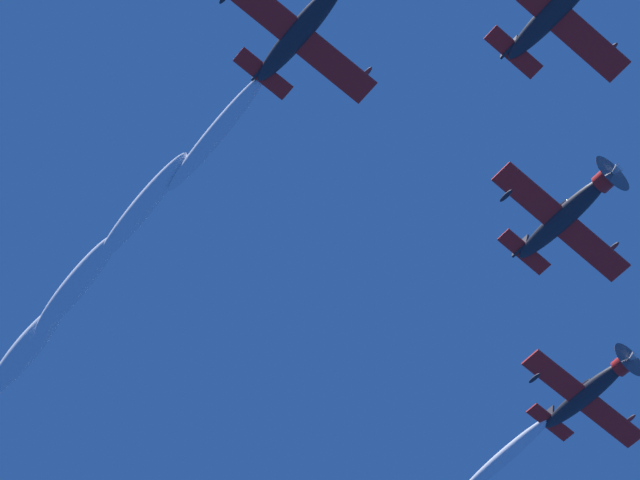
{
  "coord_description": "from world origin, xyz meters",
  "views": [
    {
      "loc": [
        -24.12,
        -25.72,
        1.76
      ],
      "look_at": [
        -7.68,
        15.24,
        61.81
      ],
      "focal_mm": 73.15,
      "sensor_mm": 36.0,
      "label": 1
    }
  ],
  "objects_px": {
    "airplane_slot_tail": "(588,393)",
    "airplane_right_wingman": "(303,27)",
    "airplane_lead": "(560,5)",
    "airplane_left_wingman": "(566,215)"
  },
  "relations": [
    {
      "from": "airplane_left_wingman",
      "to": "airplane_lead",
      "type": "bearing_deg",
      "value": -119.33
    },
    {
      "from": "airplane_lead",
      "to": "airplane_right_wingman",
      "type": "relative_size",
      "value": 0.99
    },
    {
      "from": "airplane_left_wingman",
      "to": "airplane_right_wingman",
      "type": "distance_m",
      "value": 18.59
    },
    {
      "from": "airplane_slot_tail",
      "to": "airplane_right_wingman",
      "type": "bearing_deg",
      "value": -145.9
    },
    {
      "from": "airplane_lead",
      "to": "airplane_right_wingman",
      "type": "distance_m",
      "value": 12.86
    },
    {
      "from": "airplane_lead",
      "to": "airplane_left_wingman",
      "type": "height_order",
      "value": "airplane_lead"
    },
    {
      "from": "airplane_lead",
      "to": "airplane_slot_tail",
      "type": "bearing_deg",
      "value": 58.08
    },
    {
      "from": "airplane_right_wingman",
      "to": "airplane_lead",
      "type": "bearing_deg",
      "value": -24.72
    },
    {
      "from": "airplane_left_wingman",
      "to": "airplane_slot_tail",
      "type": "bearing_deg",
      "value": 55.85
    },
    {
      "from": "airplane_left_wingman",
      "to": "airplane_slot_tail",
      "type": "relative_size",
      "value": 0.99
    }
  ]
}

